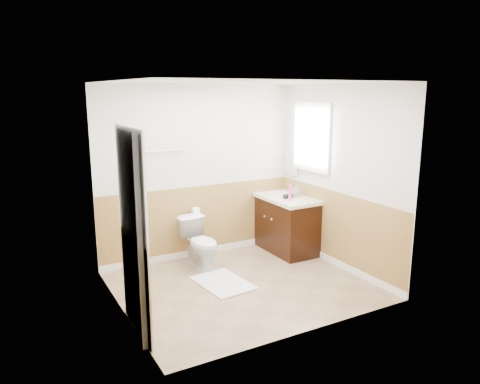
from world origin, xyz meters
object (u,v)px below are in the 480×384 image
toilet (201,243)px  vanity_cabinet (285,225)px  soap_dispenser (296,190)px  bath_mat (223,283)px  lotion_bottle (290,193)px

toilet → vanity_cabinet: (1.41, 0.01, 0.06)m
toilet → soap_dispenser: bearing=-10.0°
soap_dispenser → toilet: bearing=176.2°
toilet → bath_mat: (0.00, -0.67, -0.33)m
toilet → bath_mat: 0.75m
lotion_bottle → toilet: bearing=169.0°
bath_mat → lotion_bottle: lotion_bottle is taller
vanity_cabinet → soap_dispenser: size_ratio=5.58×
bath_mat → soap_dispenser: (1.53, 0.57, 0.94)m
bath_mat → soap_dispenser: size_ratio=4.06×
toilet → lotion_bottle: bearing=-17.2°
vanity_cabinet → lotion_bottle: size_ratio=5.00×
vanity_cabinet → lotion_bottle: bearing=-110.6°
vanity_cabinet → soap_dispenser: 0.57m
bath_mat → soap_dispenser: bearing=20.4°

